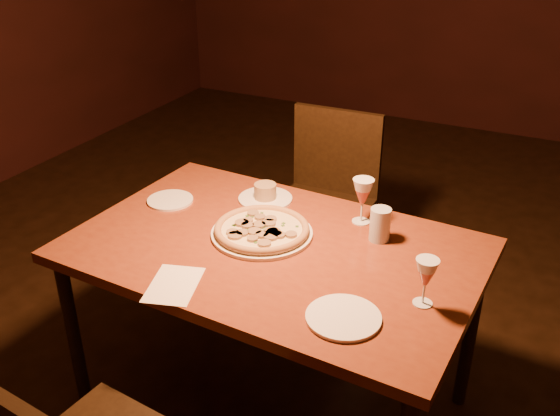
% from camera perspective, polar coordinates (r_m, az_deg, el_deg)
% --- Properties ---
extents(floor, '(7.00, 7.00, 0.00)m').
position_cam_1_polar(floor, '(2.77, 6.44, -16.23)').
color(floor, black).
rests_on(floor, ground).
extents(dining_table, '(1.48, 1.00, 0.77)m').
position_cam_1_polar(dining_table, '(2.26, -0.56, -4.93)').
color(dining_table, brown).
rests_on(dining_table, floor).
extents(chair_far, '(0.47, 0.47, 0.94)m').
position_cam_1_polar(chair_far, '(3.10, 4.21, 1.05)').
color(chair_far, black).
rests_on(chair_far, floor).
extents(pizza_plate, '(0.37, 0.37, 0.04)m').
position_cam_1_polar(pizza_plate, '(2.28, -1.67, -2.01)').
color(pizza_plate, white).
rests_on(pizza_plate, dining_table).
extents(ramekin_saucer, '(0.22, 0.22, 0.07)m').
position_cam_1_polar(ramekin_saucer, '(2.53, -1.35, 1.21)').
color(ramekin_saucer, white).
rests_on(ramekin_saucer, dining_table).
extents(wine_glass_far, '(0.08, 0.08, 0.18)m').
position_cam_1_polar(wine_glass_far, '(2.35, 7.53, 0.64)').
color(wine_glass_far, '#C05650').
rests_on(wine_glass_far, dining_table).
extents(wine_glass_right, '(0.07, 0.07, 0.16)m').
position_cam_1_polar(wine_glass_right, '(1.94, 13.13, -6.61)').
color(wine_glass_right, '#C05650').
rests_on(wine_glass_right, dining_table).
extents(water_tumbler, '(0.07, 0.07, 0.12)m').
position_cam_1_polar(water_tumbler, '(2.26, 9.13, -1.50)').
color(water_tumbler, '#B3BCC3').
rests_on(water_tumbler, dining_table).
extents(side_plate_left, '(0.19, 0.19, 0.01)m').
position_cam_1_polar(side_plate_left, '(2.57, -10.01, 0.71)').
color(side_plate_left, white).
rests_on(side_plate_left, dining_table).
extents(side_plate_near, '(0.23, 0.23, 0.01)m').
position_cam_1_polar(side_plate_near, '(1.88, 5.82, -9.92)').
color(side_plate_near, white).
rests_on(side_plate_near, dining_table).
extents(menu_card, '(0.21, 0.25, 0.00)m').
position_cam_1_polar(menu_card, '(2.04, -9.68, -6.93)').
color(menu_card, white).
rests_on(menu_card, dining_table).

